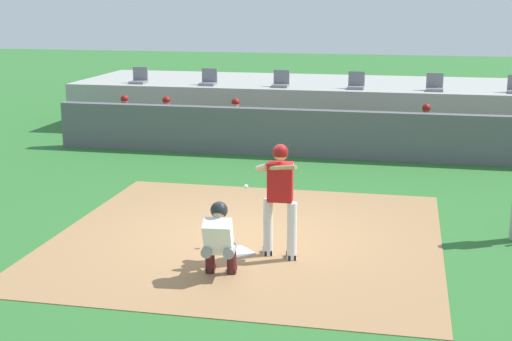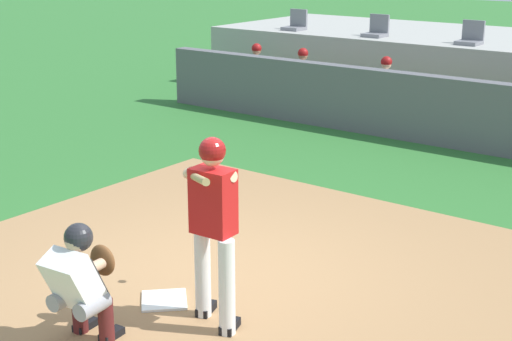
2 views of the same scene
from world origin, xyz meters
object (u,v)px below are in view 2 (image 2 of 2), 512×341
stadium_seat_0 (296,24)px  batter_at_plate (213,221)px  stadium_seat_2 (471,38)px  dugout_player_0 (253,73)px  home_plate (164,300)px  dugout_player_1 (299,79)px  stadium_seat_1 (377,30)px  catcher_crouched (82,279)px  dugout_player_2 (382,89)px

stadium_seat_0 → batter_at_plate: bearing=-59.1°
stadium_seat_2 → stadium_seat_0: bearing=180.0°
batter_at_plate → dugout_player_0: size_ratio=1.39×
home_plate → dugout_player_1: size_ratio=0.34×
dugout_player_1 → stadium_seat_1: bearing=71.7°
batter_at_plate → catcher_crouched: bearing=-127.8°
batter_at_plate → stadium_seat_2: stadium_seat_2 is taller
home_plate → dugout_player_0: dugout_player_0 is taller
dugout_player_0 → dugout_player_2: bearing=0.0°
home_plate → dugout_player_0: 9.65m
dugout_player_0 → stadium_seat_2: size_ratio=2.71×
stadium_seat_0 → dugout_player_1: bearing=-53.7°
dugout_player_0 → dugout_player_2: 3.16m
catcher_crouched → dugout_player_2: (-1.95, 9.11, 0.06)m
batter_at_plate → dugout_player_0: (-5.83, 8.19, -0.36)m
dugout_player_1 → dugout_player_2: (1.94, 0.00, 0.00)m
stadium_seat_1 → stadium_seat_2: same height
batter_at_plate → dugout_player_0: 10.06m
home_plate → dugout_player_0: bearing=122.2°
batter_at_plate → dugout_player_0: bearing=125.4°
batter_at_plate → stadium_seat_2: bearing=99.8°
batter_at_plate → dugout_player_1: bearing=119.4°
dugout_player_1 → stadium_seat_0: 2.67m
stadium_seat_1 → dugout_player_1: bearing=-108.3°
batter_at_plate → dugout_player_1: batter_at_plate is taller
dugout_player_2 → stadium_seat_0: 4.09m
home_plate → stadium_seat_1: stadium_seat_1 is taller
batter_at_plate → dugout_player_2: batter_at_plate is taller
catcher_crouched → dugout_player_1: 9.91m
dugout_player_2 → stadium_seat_1: bearing=122.0°
dugout_player_0 → stadium_seat_2: 4.62m
dugout_player_1 → dugout_player_2: size_ratio=1.00×
dugout_player_0 → stadium_seat_0: (-0.28, 2.03, 0.86)m
home_plate → batter_at_plate: size_ratio=0.24×
home_plate → batter_at_plate: 1.23m
batter_at_plate → stadium_seat_1: 10.97m
dugout_player_2 → stadium_seat_1: (-1.27, 2.03, 0.86)m
home_plate → dugout_player_1: dugout_player_1 is taller
dugout_player_0 → stadium_seat_2: (4.06, 2.03, 0.86)m
dugout_player_2 → dugout_player_0: bearing=180.0°
dugout_player_0 → dugout_player_1: (1.22, 0.00, 0.00)m
home_plate → stadium_seat_0: (-5.42, 10.18, 1.51)m
dugout_player_2 → stadium_seat_2: stadium_seat_2 is taller
dugout_player_0 → catcher_crouched: bearing=-60.7°
dugout_player_0 → batter_at_plate: bearing=-54.6°
dugout_player_1 → stadium_seat_0: size_ratio=2.71×
dugout_player_0 → stadium_seat_0: 2.23m
home_plate → catcher_crouched: size_ratio=0.25×
batter_at_plate → dugout_player_1: size_ratio=1.39×
stadium_seat_0 → stadium_seat_2: same height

